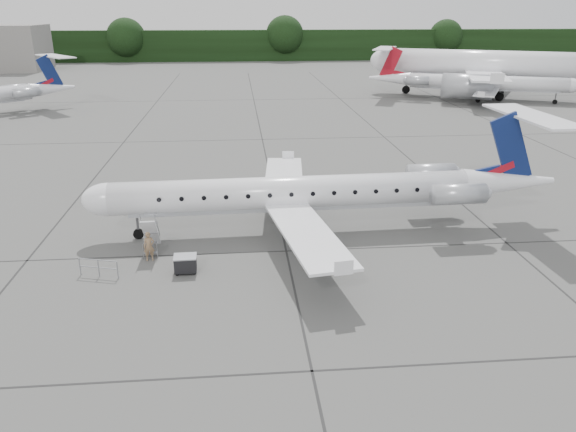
{
  "coord_description": "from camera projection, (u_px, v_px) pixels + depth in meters",
  "views": [
    {
      "loc": [
        -6.19,
        -28.59,
        13.71
      ],
      "look_at": [
        -3.43,
        1.9,
        2.3
      ],
      "focal_mm": 35.0,
      "sensor_mm": 36.0,
      "label": 1
    }
  ],
  "objects": [
    {
      "name": "passenger",
      "position": [
        149.0,
        246.0,
        32.11
      ],
      "size": [
        0.69,
        0.52,
        1.72
      ],
      "primitive_type": "imported",
      "rotation": [
        0.0,
        0.0,
        0.18
      ],
      "color": "#896A4A",
      "rests_on": "ground"
    },
    {
      "name": "airstair",
      "position": [
        151.0,
        234.0,
        33.13
      ],
      "size": [
        0.92,
        2.14,
        2.32
      ],
      "primitive_type": null,
      "rotation": [
        0.0,
        0.0,
        0.03
      ],
      "color": "white",
      "rests_on": "ground"
    },
    {
      "name": "treeline",
      "position": [
        258.0,
        45.0,
        151.91
      ],
      "size": [
        260.0,
        4.0,
        8.0
      ],
      "primitive_type": "cube",
      "color": "black",
      "rests_on": "ground"
    },
    {
      "name": "ground",
      "position": [
        351.0,
        263.0,
        31.99
      ],
      "size": [
        320.0,
        320.0,
        0.0
      ],
      "primitive_type": "plane",
      "color": "#585856",
      "rests_on": "ground"
    },
    {
      "name": "baggage_cart",
      "position": [
        185.0,
        264.0,
        30.75
      ],
      "size": [
        1.23,
        1.01,
        1.03
      ],
      "primitive_type": null,
      "rotation": [
        0.0,
        0.0,
        0.03
      ],
      "color": "black",
      "rests_on": "ground"
    },
    {
      "name": "main_regional_jet",
      "position": [
        292.0,
        177.0,
        35.23
      ],
      "size": [
        29.59,
        21.75,
        7.42
      ],
      "primitive_type": null,
      "rotation": [
        0.0,
        0.0,
        0.03
      ],
      "color": "white",
      "rests_on": "ground"
    },
    {
      "name": "safety_railing",
      "position": [
        99.0,
        268.0,
        30.23
      ],
      "size": [
        2.14,
        0.69,
        1.0
      ],
      "primitive_type": null,
      "rotation": [
        0.0,
        0.0,
        -0.28
      ],
      "color": "gray",
      "rests_on": "ground"
    },
    {
      "name": "bg_regional_right",
      "position": [
        488.0,
        75.0,
        85.84
      ],
      "size": [
        35.65,
        30.99,
        7.82
      ],
      "primitive_type": null,
      "rotation": [
        0.0,
        0.0,
        2.76
      ],
      "color": "white",
      "rests_on": "ground"
    },
    {
      "name": "bg_narrowbody",
      "position": [
        491.0,
        50.0,
        88.26
      ],
      "size": [
        49.52,
        44.03,
        14.68
      ],
      "primitive_type": null,
      "rotation": [
        0.0,
        0.0,
        -0.44
      ],
      "color": "white",
      "rests_on": "ground"
    }
  ]
}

